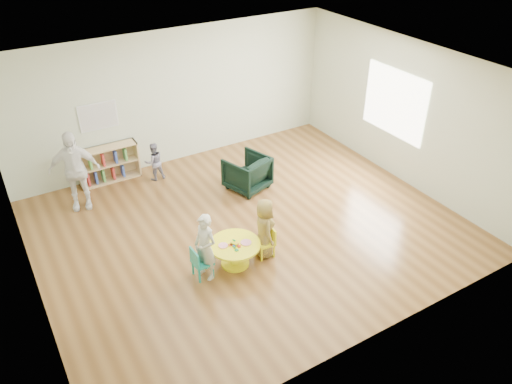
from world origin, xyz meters
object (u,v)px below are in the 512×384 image
toddler (154,162)px  adult_caretaker (75,171)px  activity_table (235,250)px  armchair (247,173)px  kid_chair_left (200,262)px  child_right (264,228)px  bookshelf (108,164)px  child_left (205,247)px  kid_chair_right (267,241)px

toddler → adult_caretaker: 1.62m
adult_caretaker → activity_table: bearing=-44.3°
armchair → kid_chair_left: bearing=26.8°
child_right → adult_caretaker: 3.68m
kid_chair_left → armchair: 2.70m
bookshelf → kid_chair_left: bearing=-84.8°
bookshelf → child_right: bearing=-68.1°
bookshelf → child_left: bearing=-83.4°
bookshelf → armchair: bearing=-37.2°
armchair → kid_chair_right: bearing=50.9°
kid_chair_right → toddler: size_ratio=0.65×
kid_chair_left → toddler: (0.49, 3.15, 0.11)m
activity_table → child_left: 0.58m
bookshelf → adult_caretaker: 1.09m
child_left → toddler: (0.40, 3.19, -0.16)m
adult_caretaker → kid_chair_right: bearing=-37.2°
activity_table → child_right: (0.53, -0.01, 0.23)m
child_right → child_left: bearing=104.3°
adult_caretaker → bookshelf: bearing=58.7°
toddler → child_right: bearing=103.2°
armchair → child_right: (-0.79, -1.92, 0.17)m
armchair → toddler: bearing=-59.2°
bookshelf → toddler: toddler is taller
activity_table → toddler: size_ratio=1.01×
activity_table → adult_caretaker: 3.40m
activity_table → bookshelf: 3.73m
toddler → child_left: bearing=84.6°
child_left → toddler: size_ratio=1.39×
kid_chair_right → bookshelf: size_ratio=0.44×
armchair → adult_caretaker: bearing=-36.6°
armchair → bookshelf: bearing=-55.0°
bookshelf → toddler: 0.93m
kid_chair_right → adult_caretaker: (-2.23, 2.98, 0.49)m
activity_table → adult_caretaker: bearing=119.7°
kid_chair_left → adult_caretaker: bearing=-161.0°
kid_chair_right → child_left: child_left is taller
kid_chair_right → child_left: bearing=92.7°
kid_chair_right → toddler: (-0.66, 3.22, 0.12)m
child_left → toddler: child_left is taller
kid_chair_left → child_right: (1.13, -0.03, 0.23)m
bookshelf → child_left: (0.42, -3.63, 0.19)m
activity_table → kid_chair_left: 0.60m
kid_chair_left → kid_chair_right: 1.16m
armchair → adult_caretaker: (-2.99, 1.02, 0.42)m
child_left → child_right: bearing=71.6°
kid_chair_right → adult_caretaker: adult_caretaker is taller
kid_chair_right → toddler: toddler is taller
kid_chair_right → child_right: bearing=32.7°
kid_chair_left → adult_caretaker: 3.14m
toddler → bookshelf: bearing=-27.0°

